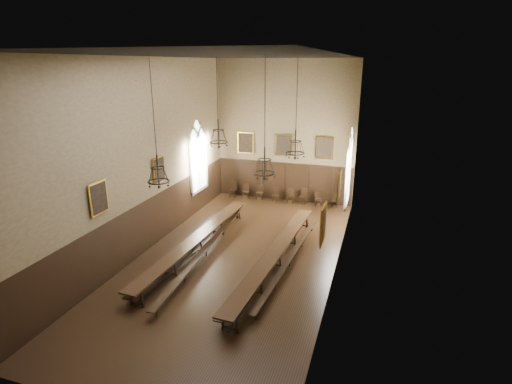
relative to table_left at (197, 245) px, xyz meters
The scene contains 34 objects.
floor 2.07m from the table_left, ahead, with size 9.00×18.00×0.02m, color black.
ceiling 8.84m from the table_left, ahead, with size 9.00×18.00×0.02m, color black.
wall_back 10.06m from the table_left, 77.24° to the left, with size 9.00×0.02×9.00m, color #7F6B4E.
wall_front 10.14m from the table_left, 77.37° to the right, with size 9.00×0.02×9.00m, color #7F6B4E.
wall_left 4.78m from the table_left, behind, with size 0.02×18.00×9.00m, color #7F6B4E.
wall_right 7.71m from the table_left, ahead, with size 0.02×18.00×9.00m, color #7F6B4E.
wainscot_panelling 2.20m from the table_left, ahead, with size 9.00×18.00×2.50m, color black, non-canonical shape.
table_left is the anchor object (origin of this frame).
table_right 3.94m from the table_left, ahead, with size 1.37×10.76×0.84m.
bench_left_outer 0.63m from the table_left, behind, with size 0.58×10.06×0.45m.
bench_left_inner 0.62m from the table_left, 18.92° to the right, with size 0.89×10.66×0.48m.
bench_right_inner 3.57m from the table_left, ahead, with size 0.90×10.43×0.47m.
bench_right_outer 4.55m from the table_left, ahead, with size 0.84×9.19×0.41m.
chair_0 8.56m from the table_left, 99.08° to the left, with size 0.49×0.49×1.04m.
chair_1 8.48m from the table_left, 93.21° to the left, with size 0.51×0.51×0.95m.
chair_2 8.56m from the table_left, 86.67° to the left, with size 0.46×0.46×0.91m.
chair_3 8.63m from the table_left, 79.24° to the left, with size 0.40×0.40×0.88m.
chair_4 8.85m from the table_left, 72.72° to the left, with size 0.47×0.47×0.93m.
chair_5 9.18m from the table_left, 67.85° to the left, with size 0.52×0.52×1.00m.
chair_6 9.55m from the table_left, 62.27° to the left, with size 0.49×0.49×0.91m.
chair_7 10.08m from the table_left, 57.01° to the left, with size 0.41×0.41×0.88m.
chandelier_back_left 5.46m from the table_left, 86.51° to the left, with size 0.93×0.93×4.24m.
chandelier_back_right 6.62m from the table_left, 32.66° to the left, with size 0.90×0.90×4.55m.
chandelier_front_left 4.99m from the table_left, 93.65° to the right, with size 0.86×0.86×4.83m.
chandelier_front_right 6.63m from the table_left, 29.30° to the right, with size 0.79×0.79×4.25m.
portrait_back_0 9.44m from the table_left, 93.70° to the left, with size 1.10×0.12×1.40m.
portrait_back_1 9.64m from the table_left, 77.06° to the left, with size 1.10×0.12×1.40m.
portrait_back_2 10.50m from the table_left, 62.33° to the left, with size 1.10×0.12×1.40m.
portrait_left_0 4.15m from the table_left, 157.97° to the left, with size 0.12×1.00×1.30m.
portrait_left_1 5.38m from the table_left, 123.51° to the right, with size 0.12×1.00×1.30m.
portrait_right_0 7.27m from the table_left, ahead, with size 0.12×1.00×1.30m.
portrait_right_1 8.03m from the table_left, 28.97° to the right, with size 0.12×1.00×1.30m.
window_right 8.97m from the table_left, 40.16° to the left, with size 0.20×2.20×4.60m, color white, non-canonical shape.
window_left 6.66m from the table_left, 113.77° to the left, with size 0.20×2.20×4.60m, color white, non-canonical shape.
Camera 1 is at (5.95, -15.66, 8.73)m, focal length 28.00 mm.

